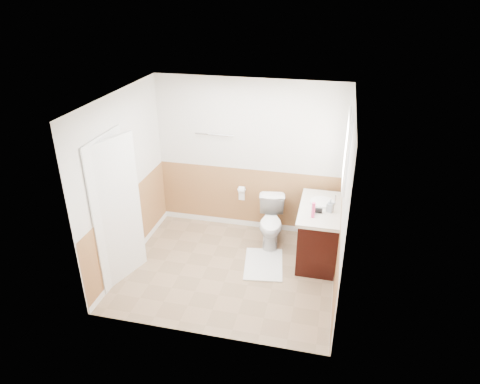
% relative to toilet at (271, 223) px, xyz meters
% --- Properties ---
extents(floor, '(3.00, 3.00, 0.00)m').
position_rel_toilet_xyz_m(floor, '(-0.46, -0.86, -0.37)').
color(floor, '#8C7051').
rests_on(floor, ground).
extents(ceiling, '(3.00, 3.00, 0.00)m').
position_rel_toilet_xyz_m(ceiling, '(-0.46, -0.86, 2.13)').
color(ceiling, white).
rests_on(ceiling, floor).
extents(wall_back, '(3.00, 0.00, 3.00)m').
position_rel_toilet_xyz_m(wall_back, '(-0.46, 0.44, 0.88)').
color(wall_back, silver).
rests_on(wall_back, floor).
extents(wall_front, '(3.00, 0.00, 3.00)m').
position_rel_toilet_xyz_m(wall_front, '(-0.46, -2.16, 0.88)').
color(wall_front, silver).
rests_on(wall_front, floor).
extents(wall_left, '(0.00, 3.00, 3.00)m').
position_rel_toilet_xyz_m(wall_left, '(-1.96, -0.86, 0.88)').
color(wall_left, silver).
rests_on(wall_left, floor).
extents(wall_right, '(0.00, 3.00, 3.00)m').
position_rel_toilet_xyz_m(wall_right, '(1.04, -0.86, 0.88)').
color(wall_right, silver).
rests_on(wall_right, floor).
extents(wainscot_back, '(3.00, 0.00, 3.00)m').
position_rel_toilet_xyz_m(wainscot_back, '(-0.46, 0.43, 0.13)').
color(wainscot_back, '#B47A48').
rests_on(wainscot_back, floor).
extents(wainscot_front, '(3.00, 0.00, 3.00)m').
position_rel_toilet_xyz_m(wainscot_front, '(-0.46, -2.14, 0.13)').
color(wainscot_front, '#B47A48').
rests_on(wainscot_front, floor).
extents(wainscot_left, '(0.00, 2.60, 2.60)m').
position_rel_toilet_xyz_m(wainscot_left, '(-1.95, -0.86, 0.13)').
color(wainscot_left, '#B47A48').
rests_on(wainscot_left, floor).
extents(wainscot_right, '(0.00, 2.60, 2.60)m').
position_rel_toilet_xyz_m(wainscot_right, '(1.03, -0.86, 0.13)').
color(wainscot_right, '#B47A48').
rests_on(wainscot_right, floor).
extents(toilet, '(0.51, 0.77, 0.73)m').
position_rel_toilet_xyz_m(toilet, '(0.00, 0.00, 0.00)').
color(toilet, white).
rests_on(toilet, floor).
extents(bath_mat, '(0.66, 0.87, 0.02)m').
position_rel_toilet_xyz_m(bath_mat, '(0.00, -0.62, -0.36)').
color(bath_mat, silver).
rests_on(bath_mat, floor).
extents(vanity_cabinet, '(0.55, 1.10, 0.80)m').
position_rel_toilet_xyz_m(vanity_cabinet, '(0.75, -0.23, 0.03)').
color(vanity_cabinet, black).
rests_on(vanity_cabinet, floor).
extents(vanity_knob_left, '(0.03, 0.03, 0.03)m').
position_rel_toilet_xyz_m(vanity_knob_left, '(0.45, -0.33, 0.18)').
color(vanity_knob_left, silver).
rests_on(vanity_knob_left, vanity_cabinet).
extents(vanity_knob_right, '(0.03, 0.03, 0.03)m').
position_rel_toilet_xyz_m(vanity_knob_right, '(0.45, -0.13, 0.18)').
color(vanity_knob_right, '#BCBBC2').
rests_on(vanity_knob_right, vanity_cabinet).
extents(countertop, '(0.60, 1.15, 0.05)m').
position_rel_toilet_xyz_m(countertop, '(0.74, -0.23, 0.46)').
color(countertop, silver).
rests_on(countertop, vanity_cabinet).
extents(sink_basin, '(0.36, 0.36, 0.02)m').
position_rel_toilet_xyz_m(sink_basin, '(0.75, -0.08, 0.49)').
color(sink_basin, white).
rests_on(sink_basin, countertop).
extents(faucet, '(0.02, 0.02, 0.14)m').
position_rel_toilet_xyz_m(faucet, '(0.93, -0.08, 0.55)').
color(faucet, '#BDBCC3').
rests_on(faucet, countertop).
extents(lotion_bottle, '(0.05, 0.05, 0.22)m').
position_rel_toilet_xyz_m(lotion_bottle, '(0.65, -0.55, 0.59)').
color(lotion_bottle, '#E93C78').
rests_on(lotion_bottle, countertop).
extents(soap_dispenser, '(0.11, 0.11, 0.19)m').
position_rel_toilet_xyz_m(soap_dispenser, '(0.87, -0.33, 0.58)').
color(soap_dispenser, gray).
rests_on(soap_dispenser, countertop).
extents(hair_dryer_body, '(0.14, 0.07, 0.07)m').
position_rel_toilet_xyz_m(hair_dryer_body, '(0.70, -0.40, 0.52)').
color(hair_dryer_body, black).
rests_on(hair_dryer_body, countertop).
extents(hair_dryer_handle, '(0.03, 0.03, 0.07)m').
position_rel_toilet_xyz_m(hair_dryer_handle, '(0.67, -0.37, 0.49)').
color(hair_dryer_handle, black).
rests_on(hair_dryer_handle, countertop).
extents(mirror_panel, '(0.02, 0.35, 0.90)m').
position_rel_toilet_xyz_m(mirror_panel, '(1.01, 0.24, 1.18)').
color(mirror_panel, silver).
rests_on(mirror_panel, wall_right).
extents(window_frame, '(0.04, 0.80, 1.00)m').
position_rel_toilet_xyz_m(window_frame, '(1.01, -0.27, 1.38)').
color(window_frame, white).
rests_on(window_frame, wall_right).
extents(window_glass, '(0.01, 0.70, 0.90)m').
position_rel_toilet_xyz_m(window_glass, '(1.02, -0.27, 1.38)').
color(window_glass, white).
rests_on(window_glass, wall_right).
extents(door, '(0.29, 0.78, 2.04)m').
position_rel_toilet_xyz_m(door, '(-1.86, -1.31, 0.65)').
color(door, white).
rests_on(door, wall_left).
extents(door_frame, '(0.02, 0.92, 2.10)m').
position_rel_toilet_xyz_m(door_frame, '(-1.94, -1.31, 0.66)').
color(door_frame, white).
rests_on(door_frame, wall_left).
extents(door_knob, '(0.06, 0.06, 0.06)m').
position_rel_toilet_xyz_m(door_knob, '(-1.80, -0.98, 0.58)').
color(door_knob, silver).
rests_on(door_knob, door).
extents(towel_bar, '(0.62, 0.02, 0.02)m').
position_rel_toilet_xyz_m(towel_bar, '(-1.01, 0.39, 1.23)').
color(towel_bar, silver).
rests_on(towel_bar, wall_back).
extents(tp_holder_bar, '(0.14, 0.02, 0.02)m').
position_rel_toilet_xyz_m(tp_holder_bar, '(-0.56, 0.37, 0.33)').
color(tp_holder_bar, silver).
rests_on(tp_holder_bar, wall_back).
extents(tp_roll, '(0.10, 0.11, 0.11)m').
position_rel_toilet_xyz_m(tp_roll, '(-0.56, 0.37, 0.33)').
color(tp_roll, white).
rests_on(tp_roll, tp_holder_bar).
extents(tp_sheet, '(0.10, 0.01, 0.16)m').
position_rel_toilet_xyz_m(tp_sheet, '(-0.56, 0.37, 0.22)').
color(tp_sheet, white).
rests_on(tp_sheet, tp_roll).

